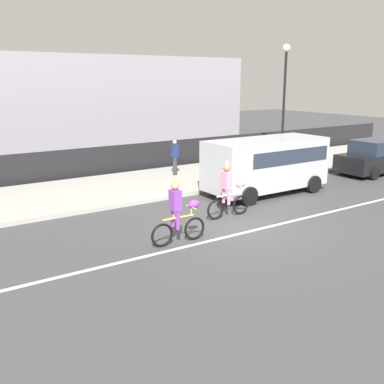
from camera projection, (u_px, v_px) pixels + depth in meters
name	position (u px, v px, depth m)	size (l,w,h in m)	color
ground_plane	(239.00, 227.00, 13.90)	(80.00, 80.00, 0.00)	#424244
road_centre_line	(250.00, 231.00, 13.50)	(36.00, 0.14, 0.01)	beige
sidewalk_curb	(142.00, 185.00, 19.13)	(60.00, 5.00, 0.15)	#ADAAA3
fence_line	(113.00, 160.00, 21.31)	(40.00, 0.08, 1.40)	black
building_backdrop	(12.00, 106.00, 26.38)	(28.00, 8.00, 5.79)	#99939E
parade_cyclist_purple	(179.00, 214.00, 12.33)	(1.72, 0.50, 1.92)	black
parade_cyclist_pink	(229.00, 192.00, 14.73)	(1.72, 0.50, 1.92)	black
parked_van_silver	(267.00, 162.00, 17.71)	(5.00, 2.22, 2.18)	silver
parked_car_black	(375.00, 158.00, 21.55)	(4.10, 1.92, 1.64)	black
street_lamp_post	(285.00, 89.00, 21.00)	(0.36, 0.36, 5.86)	black
pedestrian_onlooker	(175.00, 156.00, 20.48)	(0.32, 0.20, 1.62)	#33333D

